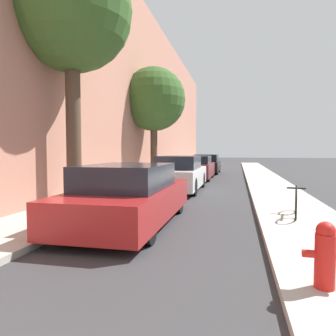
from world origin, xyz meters
TOP-DOWN VIEW (x-y plane):
  - ground_plane at (0.00, 16.00)m, footprint 120.00×120.00m
  - sidewalk_left at (-2.90, 16.00)m, footprint 2.00×52.00m
  - sidewalk_right at (2.90, 16.00)m, footprint 2.00×52.00m
  - building_facade_left at (-4.25, 16.00)m, footprint 0.70×52.00m
  - parked_car_red at (-0.96, 7.71)m, footprint 1.88×4.62m
  - parked_car_white at (-0.90, 13.77)m, footprint 1.71×4.56m
  - parked_car_maroon at (-0.95, 19.09)m, footprint 1.88×4.30m
  - parked_car_black at (-0.79, 24.02)m, footprint 1.82×4.20m
  - street_tree_near at (-3.18, 9.28)m, footprint 3.40×3.40m
  - street_tree_far at (-3.04, 17.58)m, footprint 3.42×3.42m
  - fire_hydrant at (2.39, 4.81)m, footprint 0.48×0.22m
  - bicycle at (2.78, 8.91)m, footprint 0.45×1.65m

SIDE VIEW (x-z plane):
  - ground_plane at x=0.00m, z-range 0.00..0.00m
  - sidewalk_left at x=-2.90m, z-range 0.00..0.12m
  - sidewalk_right at x=2.90m, z-range 0.00..0.12m
  - bicycle at x=2.78m, z-range 0.13..0.81m
  - fire_hydrant at x=2.39m, z-range 0.13..0.89m
  - parked_car_red at x=-0.96m, z-range -0.03..1.33m
  - parked_car_black at x=-0.79m, z-range -0.03..1.34m
  - parked_car_maroon at x=-0.95m, z-range -0.02..1.34m
  - parked_car_white at x=-0.90m, z-range -0.03..1.42m
  - street_tree_far at x=-3.04m, z-range 1.39..7.41m
  - building_facade_left at x=-4.25m, z-range 0.00..10.17m
  - street_tree_near at x=-3.18m, z-range 1.94..9.12m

